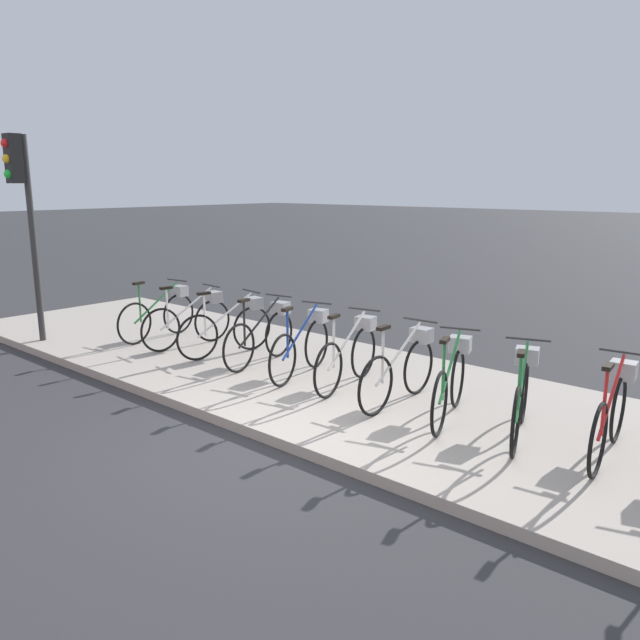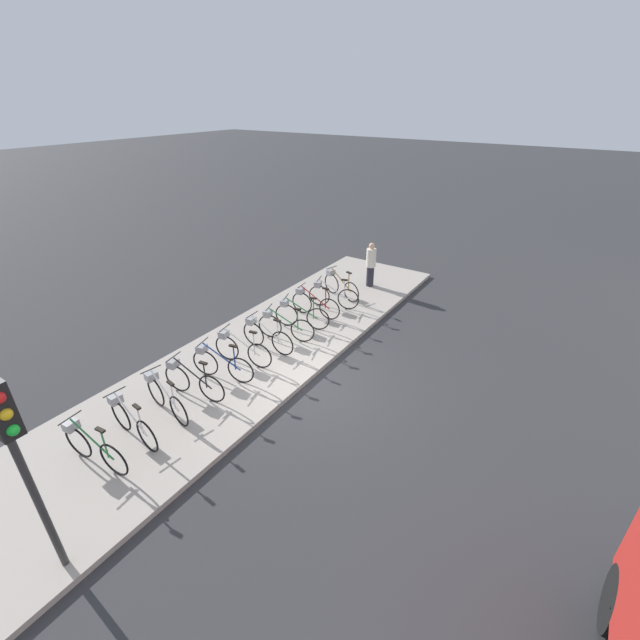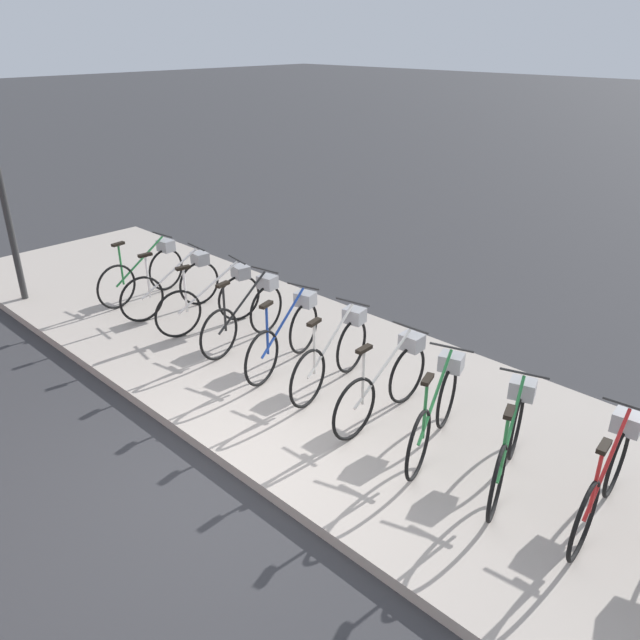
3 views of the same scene
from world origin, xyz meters
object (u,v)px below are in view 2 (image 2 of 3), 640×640
object	(u,v)px
parked_bicycle_8	(299,314)
parked_bicycle_1	(130,420)
parked_bicycle_0	(91,445)
pedestrian	(371,264)
parked_bicycle_3	(190,379)
parked_bicycle_4	(219,362)
parked_bicycle_10	(331,294)
parked_bicycle_11	(339,284)
parked_bicycle_7	(283,325)
traffic_light	(15,445)
parked_bicycle_9	(313,302)
parked_bicycle_6	(265,334)
parked_bicycle_5	(240,348)
parked_bicycle_2	(164,396)

from	to	relation	value
parked_bicycle_8	parked_bicycle_1	bearing A→B (deg)	179.24
parked_bicycle_0	pedestrian	xyz separation A→B (m)	(10.23, -0.35, 0.38)
parked_bicycle_3	parked_bicycle_4	distance (m)	0.83
parked_bicycle_10	parked_bicycle_11	size ratio (longest dim) A/B	0.99
parked_bicycle_8	pedestrian	distance (m)	3.92
parked_bicycle_0	parked_bicycle_7	xyz separation A→B (m)	(5.54, -0.09, 0.00)
parked_bicycle_3	traffic_light	world-z (taller)	traffic_light
parked_bicycle_9	parked_bicycle_6	bearing A→B (deg)	-178.74
parked_bicycle_0	pedestrian	size ratio (longest dim) A/B	1.04
parked_bicycle_5	parked_bicycle_7	xyz separation A→B (m)	(1.55, -0.17, 0.00)
parked_bicycle_7	parked_bicycle_3	bearing A→B (deg)	177.01
parked_bicycle_0	parked_bicycle_9	distance (m)	7.19
parked_bicycle_3	parked_bicycle_6	bearing A→B (deg)	-2.17
parked_bicycle_6	parked_bicycle_10	world-z (taller)	same
parked_bicycle_3	parked_bicycle_9	distance (m)	4.79
parked_bicycle_2	traffic_light	distance (m)	3.95
pedestrian	parked_bicycle_4	bearing A→B (deg)	176.97
parked_bicycle_11	pedestrian	bearing A→B (deg)	-17.01
parked_bicycle_1	parked_bicycle_5	distance (m)	3.17
parked_bicycle_2	parked_bicycle_4	world-z (taller)	same
parked_bicycle_0	parked_bicycle_4	distance (m)	3.23
parked_bicycle_0	traffic_light	size ratio (longest dim) A/B	0.49
parked_bicycle_0	pedestrian	distance (m)	10.24
parked_bicycle_8	parked_bicycle_9	world-z (taller)	same
parked_bicycle_2	parked_bicycle_11	bearing A→B (deg)	0.05
parked_bicycle_5	parked_bicycle_7	world-z (taller)	same
parked_bicycle_0	parked_bicycle_10	distance (m)	7.99
parked_bicycle_4	parked_bicycle_5	xyz separation A→B (m)	(0.76, 0.05, 0.00)
parked_bicycle_6	traffic_light	world-z (taller)	traffic_light
parked_bicycle_0	parked_bicycle_7	size ratio (longest dim) A/B	1.04
parked_bicycle_1	traffic_light	world-z (taller)	traffic_light
parked_bicycle_9	parked_bicycle_3	bearing A→B (deg)	179.50
parked_bicycle_5	parked_bicycle_10	xyz separation A→B (m)	(4.00, -0.19, 0.00)
parked_bicycle_5	parked_bicycle_10	bearing A→B (deg)	-2.65
parked_bicycle_2	traffic_light	size ratio (longest dim) A/B	0.49
parked_bicycle_6	parked_bicycle_8	distance (m)	1.49
parked_bicycle_1	parked_bicycle_10	bearing A→B (deg)	-0.96
parked_bicycle_1	parked_bicycle_7	size ratio (longest dim) A/B	1.04
parked_bicycle_8	parked_bicycle_11	distance (m)	2.50
parked_bicycle_8	parked_bicycle_3	bearing A→B (deg)	178.02
parked_bicycle_0	parked_bicycle_7	bearing A→B (deg)	-0.92
parked_bicycle_5	parked_bicycle_8	size ratio (longest dim) A/B	1.03
parked_bicycle_2	parked_bicycle_5	bearing A→B (deg)	0.01
parked_bicycle_5	parked_bicycle_11	bearing A→B (deg)	0.07
parked_bicycle_10	parked_bicycle_8	bearing A→B (deg)	178.37
parked_bicycle_6	parked_bicycle_10	size ratio (longest dim) A/B	1.04
parked_bicycle_4	parked_bicycle_8	bearing A→B (deg)	-1.59
parked_bicycle_9	parked_bicycle_7	bearing A→B (deg)	-175.74
parked_bicycle_2	pedestrian	world-z (taller)	pedestrian
parked_bicycle_5	parked_bicycle_2	bearing A→B (deg)	-179.99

